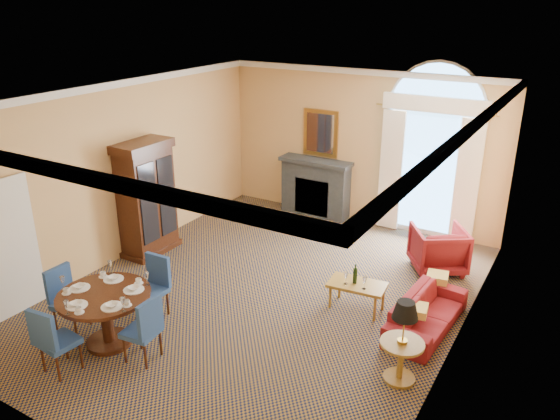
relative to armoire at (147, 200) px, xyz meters
The scene contains 12 objects.
ground 2.92m from the armoire, ahead, with size 7.50×7.50×0.00m, color #121A3A.
room_envelope 3.10m from the armoire, ahead, with size 6.04×7.52×3.45m.
armoire is the anchor object (origin of this frame).
dining_table 3.02m from the armoire, 57.95° to the right, with size 1.26×1.26×0.99m.
dining_chair_north 2.33m from the armoire, 44.80° to the right, with size 0.44×0.45×0.95m.
dining_chair_south 3.69m from the armoire, 65.78° to the right, with size 0.46×0.48×0.95m.
dining_chair_east 3.48m from the armoire, 47.49° to the right, with size 0.47×0.47×0.95m.
dining_chair_west 2.70m from the armoire, 73.16° to the right, with size 0.51×0.51×0.95m.
sofa 5.33m from the armoire, ahead, with size 1.72×0.67×0.50m, color maroon.
armchair 5.32m from the armoire, 22.23° to the left, with size 0.86×0.89×0.81m, color maroon.
coffee_table 4.23m from the armoire, ahead, with size 0.91×0.57×0.75m.
side_table 5.47m from the armoire, 12.80° to the right, with size 0.55×0.55×1.10m.
Camera 1 is at (4.18, -6.56, 4.52)m, focal length 35.00 mm.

